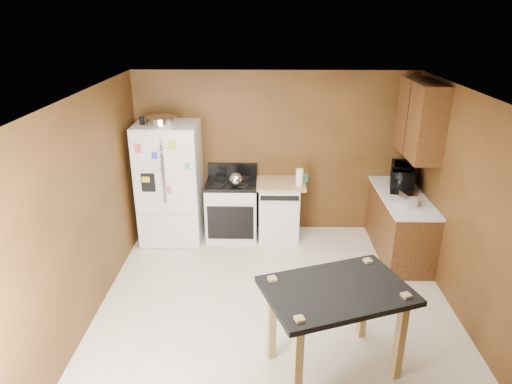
{
  "coord_description": "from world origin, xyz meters",
  "views": [
    {
      "loc": [
        -0.15,
        -4.47,
        3.31
      ],
      "look_at": [
        -0.25,
        0.85,
        1.17
      ],
      "focal_mm": 32.0,
      "sensor_mm": 36.0,
      "label": 1
    }
  ],
  "objects_px": {
    "green_canister": "(305,178)",
    "gas_range": "(232,209)",
    "roasting_pan": "(162,120)",
    "pen_cup": "(142,121)",
    "kettle": "(236,179)",
    "microwave": "(402,178)",
    "toaster": "(408,199)",
    "island": "(336,301)",
    "dishwasher": "(279,209)",
    "refrigerator": "(170,183)",
    "paper_towel": "(299,177)"
  },
  "relations": [
    {
      "from": "green_canister",
      "to": "toaster",
      "type": "xyz_separation_m",
      "value": [
        1.29,
        -0.89,
        0.04
      ]
    },
    {
      "from": "green_canister",
      "to": "toaster",
      "type": "distance_m",
      "value": 1.57
    },
    {
      "from": "microwave",
      "to": "dishwasher",
      "type": "height_order",
      "value": "microwave"
    },
    {
      "from": "paper_towel",
      "to": "island",
      "type": "xyz_separation_m",
      "value": [
        0.16,
        -2.71,
        -0.24
      ]
    },
    {
      "from": "microwave",
      "to": "refrigerator",
      "type": "xyz_separation_m",
      "value": [
        -3.38,
        0.15,
        -0.16
      ]
    },
    {
      "from": "island",
      "to": "pen_cup",
      "type": "bearing_deg",
      "value": 131.77
    },
    {
      "from": "microwave",
      "to": "gas_range",
      "type": "xyz_separation_m",
      "value": [
        -2.47,
        0.21,
        -0.6
      ]
    },
    {
      "from": "toaster",
      "to": "island",
      "type": "height_order",
      "value": "toaster"
    },
    {
      "from": "paper_towel",
      "to": "refrigerator",
      "type": "xyz_separation_m",
      "value": [
        -1.92,
        0.04,
        -0.12
      ]
    },
    {
      "from": "island",
      "to": "toaster",
      "type": "bearing_deg",
      "value": 58.46
    },
    {
      "from": "microwave",
      "to": "refrigerator",
      "type": "height_order",
      "value": "refrigerator"
    },
    {
      "from": "kettle",
      "to": "toaster",
      "type": "bearing_deg",
      "value": -15.95
    },
    {
      "from": "paper_towel",
      "to": "green_canister",
      "type": "xyz_separation_m",
      "value": [
        0.09,
        0.16,
        -0.07
      ]
    },
    {
      "from": "gas_range",
      "to": "toaster",
      "type": "bearing_deg",
      "value": -18.98
    },
    {
      "from": "paper_towel",
      "to": "island",
      "type": "bearing_deg",
      "value": -86.56
    },
    {
      "from": "roasting_pan",
      "to": "gas_range",
      "type": "xyz_separation_m",
      "value": [
        0.96,
        0.09,
        -1.39
      ]
    },
    {
      "from": "paper_towel",
      "to": "dishwasher",
      "type": "height_order",
      "value": "paper_towel"
    },
    {
      "from": "toaster",
      "to": "island",
      "type": "xyz_separation_m",
      "value": [
        -1.22,
        -1.99,
        -0.21
      ]
    },
    {
      "from": "roasting_pan",
      "to": "pen_cup",
      "type": "xyz_separation_m",
      "value": [
        -0.27,
        -0.02,
        -0.0
      ]
    },
    {
      "from": "roasting_pan",
      "to": "microwave",
      "type": "bearing_deg",
      "value": -1.9
    },
    {
      "from": "kettle",
      "to": "pen_cup",
      "type": "bearing_deg",
      "value": 178.08
    },
    {
      "from": "microwave",
      "to": "gas_range",
      "type": "distance_m",
      "value": 2.55
    },
    {
      "from": "roasting_pan",
      "to": "green_canister",
      "type": "xyz_separation_m",
      "value": [
        2.06,
        0.16,
        -0.91
      ]
    },
    {
      "from": "paper_towel",
      "to": "refrigerator",
      "type": "height_order",
      "value": "refrigerator"
    },
    {
      "from": "kettle",
      "to": "dishwasher",
      "type": "distance_m",
      "value": 0.86
    },
    {
      "from": "gas_range",
      "to": "dishwasher",
      "type": "height_order",
      "value": "gas_range"
    },
    {
      "from": "paper_towel",
      "to": "dishwasher",
      "type": "xyz_separation_m",
      "value": [
        -0.29,
        0.12,
        -0.56
      ]
    },
    {
      "from": "kettle",
      "to": "toaster",
      "type": "distance_m",
      "value": 2.41
    },
    {
      "from": "pen_cup",
      "to": "refrigerator",
      "type": "distance_m",
      "value": 1.01
    },
    {
      "from": "pen_cup",
      "to": "island",
      "type": "bearing_deg",
      "value": -48.23
    },
    {
      "from": "roasting_pan",
      "to": "green_canister",
      "type": "bearing_deg",
      "value": 4.43
    },
    {
      "from": "roasting_pan",
      "to": "green_canister",
      "type": "relative_size",
      "value": 3.91
    },
    {
      "from": "refrigerator",
      "to": "microwave",
      "type": "bearing_deg",
      "value": -2.5
    },
    {
      "from": "paper_towel",
      "to": "gas_range",
      "type": "height_order",
      "value": "paper_towel"
    },
    {
      "from": "kettle",
      "to": "microwave",
      "type": "bearing_deg",
      "value": -1.12
    },
    {
      "from": "dishwasher",
      "to": "gas_range",
      "type": "bearing_deg",
      "value": -178.06
    },
    {
      "from": "paper_towel",
      "to": "roasting_pan",
      "type": "bearing_deg",
      "value": 179.87
    },
    {
      "from": "roasting_pan",
      "to": "toaster",
      "type": "height_order",
      "value": "roasting_pan"
    },
    {
      "from": "toaster",
      "to": "dishwasher",
      "type": "distance_m",
      "value": 1.95
    },
    {
      "from": "microwave",
      "to": "kettle",
      "type": "bearing_deg",
      "value": 102.37
    },
    {
      "from": "microwave",
      "to": "dishwasher",
      "type": "distance_m",
      "value": 1.87
    },
    {
      "from": "island",
      "to": "kettle",
      "type": "bearing_deg",
      "value": 112.52
    },
    {
      "from": "green_canister",
      "to": "refrigerator",
      "type": "height_order",
      "value": "refrigerator"
    },
    {
      "from": "toaster",
      "to": "island",
      "type": "relative_size",
      "value": 0.15
    },
    {
      "from": "pen_cup",
      "to": "gas_range",
      "type": "relative_size",
      "value": 0.1
    },
    {
      "from": "green_canister",
      "to": "gas_range",
      "type": "xyz_separation_m",
      "value": [
        -1.1,
        -0.07,
        -0.48
      ]
    },
    {
      "from": "refrigerator",
      "to": "pen_cup",
      "type": "bearing_deg",
      "value": -169.87
    },
    {
      "from": "dishwasher",
      "to": "island",
      "type": "xyz_separation_m",
      "value": [
        0.45,
        -2.83,
        0.33
      ]
    },
    {
      "from": "roasting_pan",
      "to": "kettle",
      "type": "bearing_deg",
      "value": -3.7
    },
    {
      "from": "roasting_pan",
      "to": "island",
      "type": "xyz_separation_m",
      "value": [
        2.13,
        -2.71,
        -1.07
      ]
    }
  ]
}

